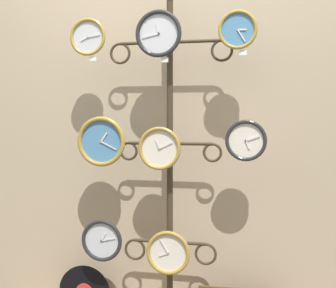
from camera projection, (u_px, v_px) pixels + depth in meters
shop_wall at (175, 107)px, 2.94m from camera, size 4.40×0.04×2.80m
display_stand at (170, 213)px, 2.83m from camera, size 0.75×0.37×2.09m
clock_top_left at (88, 37)px, 2.77m from camera, size 0.22×0.04×0.22m
clock_top_center at (159, 34)px, 2.67m from camera, size 0.27×0.04×0.27m
clock_top_right at (238, 30)px, 2.57m from camera, size 0.22×0.04×0.22m
clock_middle_left at (101, 141)px, 2.79m from camera, size 0.30×0.04×0.30m
clock_middle_center at (160, 148)px, 2.71m from camera, size 0.25×0.04×0.25m
clock_middle_right at (246, 141)px, 2.61m from camera, size 0.23×0.04×0.23m
clock_bottom_left at (102, 240)px, 2.82m from camera, size 0.26×0.04×0.26m
clock_bottom_center at (168, 253)px, 2.74m from camera, size 0.26×0.04×0.26m
price_tag_upper at (93, 59)px, 2.77m from camera, size 0.04×0.00×0.03m
price_tag_mid at (165, 60)px, 2.67m from camera, size 0.04×0.00×0.03m
price_tag_lower at (243, 52)px, 2.57m from camera, size 0.04×0.00×0.03m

